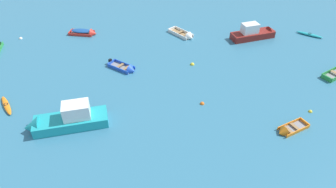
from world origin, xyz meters
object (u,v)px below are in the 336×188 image
Objects in this scene: kayak_orange_distant_center at (6,105)px; mooring_buoy_far_field at (310,112)px; mooring_buoy_outer_edge at (21,39)px; kayak_turquoise_cluster_outer at (310,35)px; motor_launch_turquoise_back_row_left at (65,120)px; rowboat_blue_foreground_center at (127,69)px; mooring_buoy_midfield at (192,65)px; rowboat_red_near_left at (86,32)px; rowboat_orange_far_left at (286,131)px; mooring_buoy_between_boats_right at (202,104)px; rowboat_white_midfield_right at (186,36)px; motor_launch_maroon_back_row_center at (256,33)px.

kayak_orange_distant_center is 25.66m from mooring_buoy_far_field.
mooring_buoy_outer_edge is (-31.04, 7.80, 0.00)m from mooring_buoy_far_field.
kayak_turquoise_cluster_outer is at bearing 11.16° from mooring_buoy_outer_edge.
motor_launch_turquoise_back_row_left is 17.47m from mooring_buoy_outer_edge.
rowboat_blue_foreground_center is 6.68m from mooring_buoy_midfield.
kayak_turquoise_cluster_outer is 34.30m from mooring_buoy_outer_edge.
rowboat_red_near_left is at bearing 161.03° from mooring_buoy_midfield.
rowboat_orange_far_left is 1.16× the size of kayak_orange_distant_center.
rowboat_red_near_left is 14.00m from kayak_orange_distant_center.
mooring_buoy_between_boats_right reaches higher than mooring_buoy_far_field.
rowboat_blue_foreground_center is at bearing -121.60° from rowboat_white_midfield_right.
rowboat_blue_foreground_center is 8.78m from mooring_buoy_between_boats_right.
mooring_buoy_far_field is at bearing -28.07° from mooring_buoy_midfield.
rowboat_orange_far_left reaches higher than kayak_turquoise_cluster_outer.
kayak_turquoise_cluster_outer is 22.33m from rowboat_blue_foreground_center.
motor_launch_maroon_back_row_center reaches higher than kayak_turquoise_cluster_outer.
rowboat_orange_far_left reaches higher than mooring_buoy_outer_edge.
rowboat_blue_foreground_center is 8.62× the size of mooring_buoy_between_boats_right.
kayak_orange_distant_center is 17.56m from mooring_buoy_midfield.
motor_launch_maroon_back_row_center is at bearing 106.86° from mooring_buoy_far_field.
rowboat_red_near_left reaches higher than kayak_orange_distant_center.
motor_launch_turquoise_back_row_left is (-2.47, -8.55, 0.51)m from rowboat_blue_foreground_center.
rowboat_white_midfield_right is at bearing 65.89° from motor_launch_turquoise_back_row_left.
mooring_buoy_far_field is (19.30, 5.11, -0.67)m from motor_launch_turquoise_back_row_left.
motor_launch_maroon_back_row_center is 2.39× the size of kayak_orange_distant_center.
kayak_orange_distant_center is 16.72m from mooring_buoy_between_boats_right.
rowboat_white_midfield_right reaches higher than kayak_orange_distant_center.
motor_launch_maroon_back_row_center is 9.80m from mooring_buoy_midfield.
rowboat_red_near_left is 9.73m from rowboat_blue_foreground_center.
mooring_buoy_midfield is at bearing 50.65° from motor_launch_turquoise_back_row_left.
rowboat_red_near_left is 1.02× the size of rowboat_blue_foreground_center.
kayak_turquoise_cluster_outer is 0.47× the size of motor_launch_turquoise_back_row_left.
rowboat_white_midfield_right is 0.55× the size of motor_launch_turquoise_back_row_left.
motor_launch_maroon_back_row_center is at bearing 10.40° from mooring_buoy_outer_edge.
mooring_buoy_outer_edge is (-11.74, 12.91, -0.67)m from motor_launch_turquoise_back_row_left.
motor_launch_turquoise_back_row_left is at bearing -129.35° from mooring_buoy_midfield.
kayak_turquoise_cluster_outer is 26.78m from rowboat_red_near_left.
mooring_buoy_midfield is (-8.20, 8.41, -0.14)m from rowboat_orange_far_left.
kayak_turquoise_cluster_outer is 0.85× the size of rowboat_white_midfield_right.
mooring_buoy_between_boats_right is (-8.99, -0.51, 0.00)m from mooring_buoy_far_field.
kayak_orange_distant_center is at bearing 167.19° from motor_launch_turquoise_back_row_left.
mooring_buoy_between_boats_right is at bearing -176.73° from mooring_buoy_far_field.
kayak_turquoise_cluster_outer is at bearing 79.78° from mooring_buoy_far_field.
mooring_buoy_outer_edge is at bearing -169.04° from rowboat_white_midfield_right.
motor_launch_maroon_back_row_center is at bearing 35.82° from rowboat_blue_foreground_center.
rowboat_orange_far_left is 0.78× the size of rowboat_white_midfield_right.
rowboat_white_midfield_right is (4.97, 8.08, 0.00)m from rowboat_blue_foreground_center.
rowboat_red_near_left reaches higher than mooring_buoy_midfield.
mooring_buoy_between_boats_right is (2.87, -12.04, -0.17)m from rowboat_white_midfield_right.
rowboat_blue_foreground_center is at bearing -150.49° from kayak_turquoise_cluster_outer.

